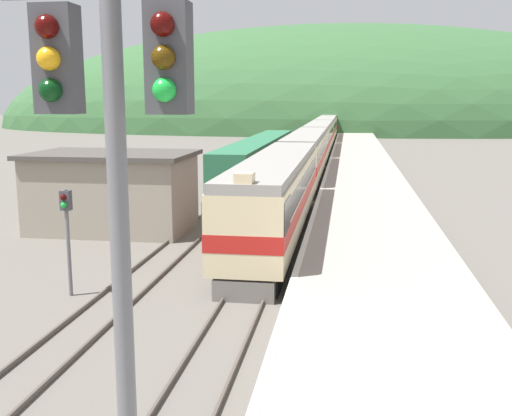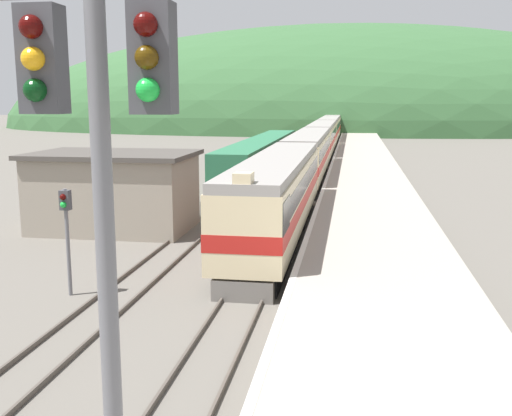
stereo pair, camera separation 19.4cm
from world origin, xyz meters
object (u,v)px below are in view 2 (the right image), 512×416
at_px(carriage_fourth, 329,130).
at_px(carriage_second, 309,155).
at_px(express_train_lead_car, 277,195).
at_px(carriage_fifth, 334,124).
at_px(signal_mast_main, 104,222).
at_px(siding_train, 262,157).
at_px(carriage_third, 322,139).
at_px(signal_post_siding, 66,220).

bearing_deg(carriage_fourth, carriage_second, -90.00).
bearing_deg(express_train_lead_car, carriage_fifth, 90.00).
xyz_separation_m(carriage_fifth, signal_mast_main, (1.30, -113.02, 3.59)).
distance_m(carriage_fifth, siding_train, 64.13).
xyz_separation_m(carriage_third, carriage_fourth, (0.00, 22.24, 0.00)).
xyz_separation_m(carriage_fourth, signal_post_siding, (-6.35, -76.62, 0.53)).
height_order(express_train_lead_car, carriage_third, express_train_lead_car).
bearing_deg(carriage_third, carriage_fourth, 90.00).
bearing_deg(carriage_fifth, carriage_fourth, -90.00).
height_order(carriage_fifth, siding_train, carriage_fifth).
height_order(siding_train, signal_post_siding, signal_post_siding).
relative_size(carriage_fourth, signal_mast_main, 2.39).
bearing_deg(carriage_fourth, siding_train, -96.17).
distance_m(express_train_lead_car, carriage_fourth, 66.50).
height_order(express_train_lead_car, signal_post_siding, express_train_lead_car).
distance_m(carriage_fourth, signal_mast_main, 90.86).
relative_size(siding_train, signal_mast_main, 3.57).
xyz_separation_m(carriage_second, siding_train, (-4.51, 2.74, -0.50)).
height_order(carriage_third, signal_post_siding, carriage_third).
xyz_separation_m(carriage_fourth, carriage_fifth, (0.00, 22.24, 0.00)).
bearing_deg(signal_post_siding, carriage_fifth, 86.33).
xyz_separation_m(carriage_fifth, signal_post_siding, (-6.35, -98.86, 0.53)).
height_order(carriage_fourth, siding_train, carriage_fourth).
xyz_separation_m(carriage_second, signal_post_siding, (-6.35, -32.15, 0.53)).
height_order(express_train_lead_car, carriage_second, express_train_lead_car).
relative_size(carriage_third, signal_mast_main, 2.39).
bearing_deg(carriage_fifth, signal_mast_main, -89.34).
relative_size(carriage_fifth, signal_mast_main, 2.39).
bearing_deg(carriage_third, carriage_second, -90.00).
relative_size(carriage_second, carriage_third, 1.00).
bearing_deg(carriage_fifth, carriage_third, -90.00).
bearing_deg(carriage_third, express_train_lead_car, -90.00).
relative_size(express_train_lead_car, carriage_fourth, 0.96).
xyz_separation_m(express_train_lead_car, signal_post_siding, (-6.35, -10.12, 0.52)).
height_order(carriage_second, carriage_third, same).
bearing_deg(carriage_fourth, carriage_fifth, 90.00).
bearing_deg(carriage_fifth, carriage_second, -90.00).
bearing_deg(signal_mast_main, carriage_third, 91.08).
xyz_separation_m(signal_mast_main, signal_post_siding, (-7.64, 14.16, -3.06)).
distance_m(express_train_lead_car, signal_mast_main, 24.58).
distance_m(signal_mast_main, signal_post_siding, 16.38).
bearing_deg(express_train_lead_car, signal_mast_main, -86.95).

